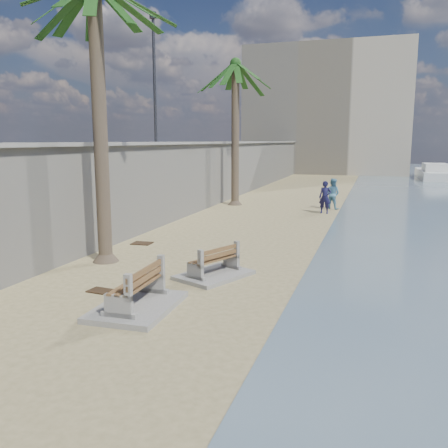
# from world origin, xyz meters

# --- Properties ---
(ground_plane) EXTENTS (140.00, 140.00, 0.00)m
(ground_plane) POSITION_xyz_m (0.00, 0.00, 0.00)
(ground_plane) COLOR tan
(seawall) EXTENTS (0.45, 70.00, 3.50)m
(seawall) POSITION_xyz_m (-5.20, 20.00, 1.75)
(seawall) COLOR gray
(seawall) RESTS_ON ground_plane
(wall_cap) EXTENTS (0.80, 70.00, 0.12)m
(wall_cap) POSITION_xyz_m (-5.20, 20.00, 3.55)
(wall_cap) COLOR gray
(wall_cap) RESTS_ON seawall
(end_building) EXTENTS (18.00, 12.00, 14.00)m
(end_building) POSITION_xyz_m (-2.00, 52.00, 7.00)
(end_building) COLOR #B7AA93
(end_building) RESTS_ON ground_plane
(bench_near) EXTENTS (1.62, 2.32, 0.95)m
(bench_near) POSITION_xyz_m (-1.09, 2.60, 0.41)
(bench_near) COLOR gray
(bench_near) RESTS_ON ground_plane
(bench_far) EXTENTS (2.03, 2.35, 0.83)m
(bench_far) POSITION_xyz_m (-0.30, 5.49, 0.36)
(bench_far) COLOR gray
(bench_far) RESTS_ON ground_plane
(palm_back) EXTENTS (5.00, 5.00, 8.76)m
(palm_back) POSITION_xyz_m (-3.95, 19.82, 7.73)
(palm_back) COLOR brown
(palm_back) RESTS_ON ground_plane
(streetlight) EXTENTS (0.28, 0.28, 5.12)m
(streetlight) POSITION_xyz_m (-5.10, 12.00, 6.64)
(streetlight) COLOR #2D2D33
(streetlight) RESTS_ON wall_cap
(person_a) EXTENTS (0.70, 0.49, 1.89)m
(person_a) POSITION_xyz_m (1.34, 18.05, 0.95)
(person_a) COLOR #16153A
(person_a) RESTS_ON ground_plane
(person_b) EXTENTS (1.08, 0.96, 1.85)m
(person_b) POSITION_xyz_m (1.57, 19.71, 0.92)
(person_b) COLOR teal
(person_b) RESTS_ON ground_plane
(yacht_far) EXTENTS (2.83, 9.76, 1.50)m
(yacht_far) POSITION_xyz_m (9.13, 44.66, 0.35)
(yacht_far) COLOR silver
(yacht_far) RESTS_ON bay_water
(debris_c) EXTENTS (0.73, 0.60, 0.03)m
(debris_c) POSITION_xyz_m (-4.15, 8.69, 0.01)
(debris_c) COLOR #382616
(debris_c) RESTS_ON ground_plane
(debris_d) EXTENTS (0.57, 0.48, 0.03)m
(debris_d) POSITION_xyz_m (-2.58, 3.45, 0.01)
(debris_d) COLOR #382616
(debris_d) RESTS_ON ground_plane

